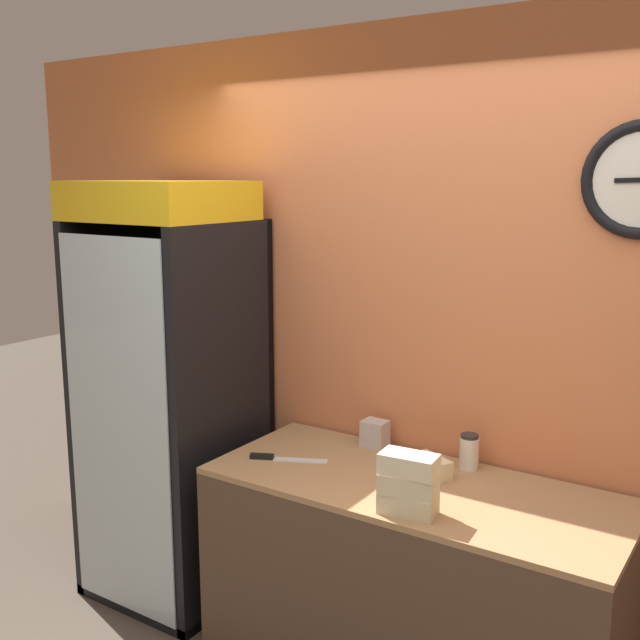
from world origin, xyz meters
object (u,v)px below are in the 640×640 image
chefs_knife (278,458)px  napkin_dispenser (375,434)px  sandwich_stack_top (409,464)px  sandwich_stack_bottom (408,503)px  condiment_jar (469,452)px  beverage_cooler (178,373)px  sandwich_flat_left (428,467)px  sandwich_stack_middle (408,484)px

chefs_knife → napkin_dispenser: napkin_dispenser is taller
chefs_knife → sandwich_stack_top: bearing=-12.7°
sandwich_stack_bottom → sandwich_stack_top: bearing=0.0°
condiment_jar → sandwich_stack_top: bearing=-92.2°
beverage_cooler → sandwich_stack_bottom: bearing=-12.1°
beverage_cooler → condiment_jar: size_ratio=13.81×
beverage_cooler → sandwich_flat_left: bearing=2.0°
sandwich_stack_top → condiment_jar: bearing=87.8°
sandwich_stack_top → napkin_dispenser: size_ratio=1.78×
sandwich_stack_middle → sandwich_stack_top: (-0.00, 0.00, 0.07)m
beverage_cooler → sandwich_stack_bottom: 1.46m
sandwich_flat_left → napkin_dispenser: bearing=152.6°
chefs_knife → condiment_jar: size_ratio=2.14×
sandwich_stack_bottom → chefs_knife: size_ratio=0.68×
beverage_cooler → chefs_knife: bearing=-11.4°
sandwich_flat_left → sandwich_stack_bottom: bearing=-76.4°
beverage_cooler → sandwich_stack_bottom: size_ratio=9.42×
sandwich_stack_top → condiment_jar: 0.53m
sandwich_flat_left → chefs_knife: (-0.62, -0.19, -0.03)m
sandwich_stack_middle → sandwich_flat_left: bearing=103.6°
beverage_cooler → sandwich_stack_bottom: (1.42, -0.30, -0.21)m
sandwich_stack_middle → napkin_dispenser: sandwich_stack_middle is taller
condiment_jar → beverage_cooler: bearing=-171.5°
condiment_jar → napkin_dispenser: condiment_jar is taller
sandwich_stack_bottom → sandwich_flat_left: sandwich_flat_left is taller
sandwich_stack_bottom → sandwich_stack_middle: (0.00, 0.00, 0.07)m
sandwich_stack_bottom → sandwich_stack_top: (0.00, 0.00, 0.15)m
sandwich_flat_left → condiment_jar: bearing=58.6°
napkin_dispenser → chefs_knife: bearing=-126.0°
sandwich_stack_bottom → chefs_knife: (-0.70, 0.16, -0.03)m
beverage_cooler → sandwich_flat_left: beverage_cooler is taller
beverage_cooler → sandwich_stack_middle: beverage_cooler is taller
chefs_knife → condiment_jar: 0.81m
sandwich_stack_middle → condiment_jar: 0.52m
sandwich_stack_bottom → napkin_dispenser: napkin_dispenser is taller
sandwich_stack_middle → chefs_knife: sandwich_stack_middle is taller
sandwich_stack_bottom → beverage_cooler: bearing=167.9°
napkin_dispenser → sandwich_flat_left: bearing=-27.4°
sandwich_flat_left → napkin_dispenser: 0.39m
beverage_cooler → napkin_dispenser: (0.98, 0.23, -0.19)m
chefs_knife → napkin_dispenser: bearing=54.0°
sandwich_stack_middle → sandwich_flat_left: size_ratio=1.06×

